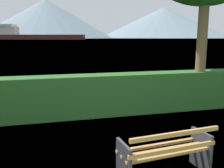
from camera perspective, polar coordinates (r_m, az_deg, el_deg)
The scene contains 5 objects.
water_surface at distance 312.85m, azimuth -14.36°, elevation 9.86°, with size 620.00×620.00×0.00m, color slate.
park_bench at distance 4.26m, azimuth 12.15°, elevation -15.03°, with size 1.57×0.72×0.87m.
hedge_row at distance 7.37m, azimuth -0.19°, elevation -2.36°, with size 13.14×0.68×1.19m, color #285B23.
cargo_ship_large at distance 254.87m, azimuth -17.94°, elevation 10.48°, with size 88.02×39.30×14.23m.
distant_hills at distance 559.87m, azimuth -6.06°, elevation 13.76°, with size 744.63×311.79×76.62m.
Camera 1 is at (-1.77, -3.47, 2.25)m, focal length 40.29 mm.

